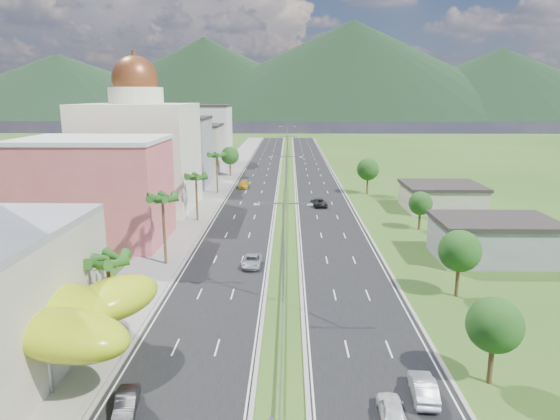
{
  "coord_description": "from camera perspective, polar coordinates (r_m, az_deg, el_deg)",
  "views": [
    {
      "loc": [
        0.58,
        -39.65,
        21.56
      ],
      "look_at": [
        -0.59,
        23.47,
        7.0
      ],
      "focal_mm": 32.0,
      "sensor_mm": 36.0,
      "label": 1
    }
  ],
  "objects": [
    {
      "name": "ground",
      "position": [
        45.14,
        0.21,
        -15.54
      ],
      "size": [
        500.0,
        500.0,
        0.0
      ],
      "primitive_type": "plane",
      "color": "#2D5119",
      "rests_on": "ground"
    },
    {
      "name": "road_left",
      "position": [
        131.68,
        -2.47,
        3.56
      ],
      "size": [
        11.0,
        260.0,
        0.04
      ],
      "primitive_type": "cube",
      "color": "black",
      "rests_on": "ground"
    },
    {
      "name": "road_right",
      "position": [
        131.61,
        4.07,
        3.54
      ],
      "size": [
        11.0,
        260.0,
        0.04
      ],
      "primitive_type": "cube",
      "color": "black",
      "rests_on": "ground"
    },
    {
      "name": "sidewalk_left",
      "position": [
        132.6,
        -6.58,
        3.57
      ],
      "size": [
        7.0,
        260.0,
        0.12
      ],
      "primitive_type": "cube",
      "color": "gray",
      "rests_on": "ground"
    },
    {
      "name": "median_guardrail",
      "position": [
        113.59,
        0.75,
        2.36
      ],
      "size": [
        0.1,
        216.06,
        0.76
      ],
      "color": "gray",
      "rests_on": "ground"
    },
    {
      "name": "streetlight_median_b",
      "position": [
        51.82,
        0.38,
        -3.62
      ],
      "size": [
        6.04,
        0.25,
        11.0
      ],
      "color": "gray",
      "rests_on": "ground"
    },
    {
      "name": "streetlight_median_c",
      "position": [
        90.87,
        0.69,
        3.61
      ],
      "size": [
        6.04,
        0.25,
        11.0
      ],
      "color": "gray",
      "rests_on": "ground"
    },
    {
      "name": "streetlight_median_d",
      "position": [
        135.47,
        0.82,
        6.71
      ],
      "size": [
        6.04,
        0.25,
        11.0
      ],
      "color": "gray",
      "rests_on": "ground"
    },
    {
      "name": "streetlight_median_e",
      "position": [
        180.26,
        0.89,
        8.27
      ],
      "size": [
        6.04,
        0.25,
        11.0
      ],
      "color": "gray",
      "rests_on": "ground"
    },
    {
      "name": "lime_canopy",
      "position": [
        44.37,
        -27.15,
        -10.45
      ],
      "size": [
        18.0,
        15.0,
        7.4
      ],
      "color": "#B4CF14",
      "rests_on": "ground"
    },
    {
      "name": "pink_shophouse",
      "position": [
        78.41,
        -20.34,
        1.84
      ],
      "size": [
        20.0,
        15.0,
        15.0
      ],
      "primitive_type": "cube",
      "color": "#D05558",
      "rests_on": "ground"
    },
    {
      "name": "domed_building",
      "position": [
        99.4,
        -15.76,
        6.61
      ],
      "size": [
        20.0,
        20.0,
        28.7
      ],
      "color": "beige",
      "rests_on": "ground"
    },
    {
      "name": "midrise_grey",
      "position": [
        123.54,
        -11.92,
        6.41
      ],
      "size": [
        16.0,
        15.0,
        16.0
      ],
      "primitive_type": "cube",
      "color": "gray",
      "rests_on": "ground"
    },
    {
      "name": "midrise_beige",
      "position": [
        145.1,
        -9.97,
        6.84
      ],
      "size": [
        16.0,
        15.0,
        13.0
      ],
      "primitive_type": "cube",
      "color": "#A19684",
      "rests_on": "ground"
    },
    {
      "name": "midrise_white",
      "position": [
        167.42,
        -8.52,
        8.54
      ],
      "size": [
        16.0,
        15.0,
        18.0
      ],
      "primitive_type": "cube",
      "color": "silver",
      "rests_on": "ground"
    },
    {
      "name": "shed_near",
      "position": [
        72.77,
        23.2,
        -3.28
      ],
      "size": [
        15.0,
        10.0,
        5.0
      ],
      "primitive_type": "cube",
      "color": "gray",
      "rests_on": "ground"
    },
    {
      "name": "shed_far",
      "position": [
        100.99,
        17.98,
        1.29
      ],
      "size": [
        14.0,
        12.0,
        4.4
      ],
      "primitive_type": "cube",
      "color": "#A19684",
      "rests_on": "ground"
    },
    {
      "name": "palm_tree_b",
      "position": [
        46.95,
        -19.12,
        -5.75
      ],
      "size": [
        3.6,
        3.6,
        8.1
      ],
      "color": "#47301C",
      "rests_on": "ground"
    },
    {
      "name": "palm_tree_c",
      "position": [
        65.04,
        -13.27,
        1.05
      ],
      "size": [
        3.6,
        3.6,
        9.6
      ],
      "color": "#47301C",
      "rests_on": "ground"
    },
    {
      "name": "palm_tree_d",
      "position": [
        87.3,
        -9.58,
        3.57
      ],
      "size": [
        3.6,
        3.6,
        8.6
      ],
      "color": "#47301C",
      "rests_on": "ground"
    },
    {
      "name": "palm_tree_e",
      "position": [
        111.62,
        -7.27,
        6.07
      ],
      "size": [
        3.6,
        3.6,
        9.4
      ],
      "color": "#47301C",
      "rests_on": "ground"
    },
    {
      "name": "leafy_tree_lfar",
      "position": [
        136.55,
        -5.74,
        6.2
      ],
      "size": [
        4.9,
        4.9,
        8.05
      ],
      "color": "#47301C",
      "rests_on": "ground"
    },
    {
      "name": "leafy_tree_ra",
      "position": [
        41.48,
        23.32,
        -12.01
      ],
      "size": [
        4.2,
        4.2,
        6.9
      ],
      "color": "#47301C",
      "rests_on": "ground"
    },
    {
      "name": "leafy_tree_rb",
      "position": [
        57.24,
        19.85,
        -4.44
      ],
      "size": [
        4.55,
        4.55,
        7.47
      ],
      "color": "#47301C",
      "rests_on": "ground"
    },
    {
      "name": "leafy_tree_rc",
      "position": [
        84.26,
        15.77,
        0.72
      ],
      "size": [
        3.85,
        3.85,
        6.33
      ],
      "color": "#47301C",
      "rests_on": "ground"
    },
    {
      "name": "leafy_tree_rd",
      "position": [
        112.17,
        10.02,
        4.6
      ],
      "size": [
        4.9,
        4.9,
        8.05
      ],
      "color": "#47301C",
      "rests_on": "ground"
    },
    {
      "name": "mountain_ridge",
      "position": [
        493.72,
        8.11,
        10.36
      ],
      "size": [
        860.0,
        140.0,
        90.0
      ],
      "primitive_type": null,
      "color": "black",
      "rests_on": "ground"
    },
    {
      "name": "car_dark_left",
      "position": [
        38.62,
        -17.15,
        -20.33
      ],
      "size": [
        2.09,
        4.26,
        1.34
      ],
      "primitive_type": "imported",
      "rotation": [
        0.0,
        0.0,
        0.17
      ],
      "color": "black",
      "rests_on": "road_left"
    },
    {
      "name": "car_silver_mid_left",
      "position": [
        64.55,
        -3.2,
        -5.85
      ],
      "size": [
        2.6,
        5.14,
        1.39
      ],
      "primitive_type": "imported",
      "rotation": [
        0.0,
        0.0,
        -0.06
      ],
      "color": "#A2A5A9",
      "rests_on": "road_left"
    },
    {
      "name": "car_yellow_far_left",
      "position": [
        119.25,
        -4.17,
        2.94
      ],
      "size": [
        2.25,
        5.41,
        1.56
      ],
      "primitive_type": "imported",
      "rotation": [
        0.0,
        0.0,
        -0.01
      ],
      "color": "gold",
      "rests_on": "road_left"
    },
    {
      "name": "car_white_near_right",
      "position": [
        37.22,
        12.66,
        -21.34
      ],
      "size": [
        1.87,
        4.3,
        1.45
      ],
      "primitive_type": "imported",
      "rotation": [
        0.0,
        0.0,
        3.1
      ],
      "color": "white",
      "rests_on": "road_right"
    },
    {
      "name": "car_silver_right",
      "position": [
        39.86,
        16.07,
        -18.94
      ],
      "size": [
        2.04,
        4.83,
        1.55
      ],
      "primitive_type": "imported",
      "rotation": [
        0.0,
        0.0,
        3.05
      ],
      "color": "#B6B9BE",
      "rests_on": "road_right"
    },
    {
      "name": "car_dark_far_right",
      "position": [
        99.27,
        4.47,
        0.88
      ],
      "size": [
        3.32,
        5.87,
        1.55
      ],
      "primitive_type": "imported",
      "rotation": [
        0.0,
        0.0,
        3.28
      ],
      "color": "black",
      "rests_on": "road_right"
    }
  ]
}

